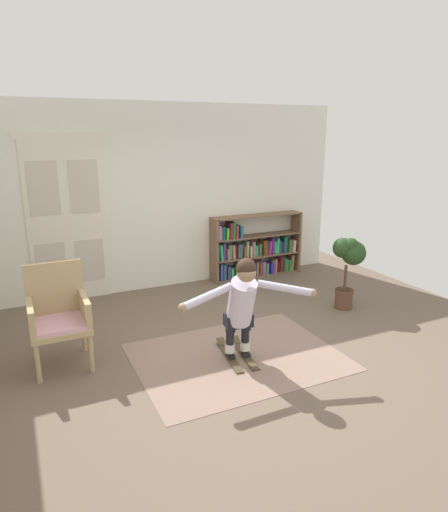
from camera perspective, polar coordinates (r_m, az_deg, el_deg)
name	(u,v)px	position (r m, az deg, el deg)	size (l,w,h in m)	color
ground_plane	(242,349)	(5.36, 2.32, -11.73)	(7.20, 7.20, 0.00)	brown
back_wall	(167,197)	(7.24, -7.20, 7.41)	(6.00, 0.10, 2.90)	white
double_door	(67,219)	(6.90, -19.34, 4.42)	(1.22, 0.05, 2.45)	silver
rug	(237,357)	(5.18, 1.72, -12.67)	(2.25, 1.72, 0.01)	gray
bookshelf	(253,252)	(7.82, 3.70, 0.52)	(1.66, 0.30, 1.09)	brown
wicker_chair	(58,313)	(5.13, -20.33, -6.83)	(0.60, 0.60, 1.10)	tan
potted_plant	(349,260)	(6.58, 15.55, -0.55)	(0.45, 0.39, 1.03)	brown
skis_pair	(237,354)	(5.19, 1.61, -12.34)	(0.37, 0.79, 0.07)	#483A24
person_skier	(242,301)	(4.76, 2.32, -5.73)	(1.47, 0.66, 1.15)	white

